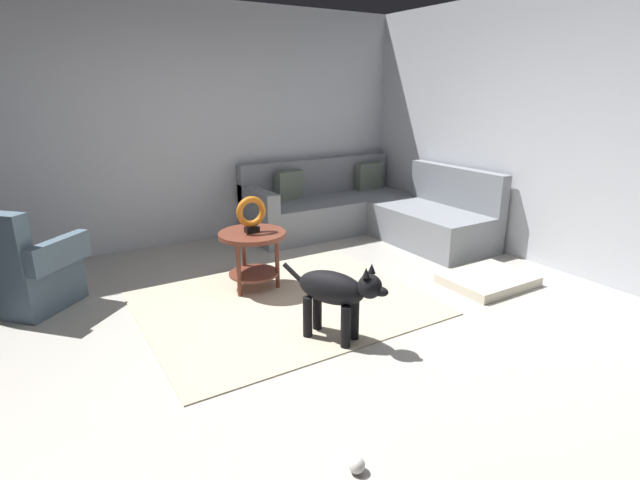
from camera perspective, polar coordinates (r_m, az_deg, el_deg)
The scene contains 11 objects.
ground_plane at distance 3.62m, azimuth -1.11°, elevation -12.71°, with size 6.00×6.00×0.10m, color #B7B2A8.
wall_back at distance 5.87m, azimuth -16.32°, elevation 12.68°, with size 6.00×0.12×2.70m, color silver.
wall_right at distance 5.28m, azimuth 28.00°, elevation 10.93°, with size 0.12×6.00×2.70m, color silver.
area_rug at distance 4.20m, azimuth -4.24°, elevation -7.40°, with size 2.30×1.90×0.01m, color #BCAD93.
sectional_couch at distance 6.10m, azimuth 5.30°, elevation 3.33°, with size 2.20×2.25×0.88m.
armchair at distance 4.67m, azimuth -31.50°, elevation -3.25°, with size 0.99×0.99×0.88m.
side_table at distance 4.40m, azimuth -7.90°, elevation -0.62°, with size 0.60×0.60×0.54m.
torus_sculpture at distance 4.31m, azimuth -8.07°, elevation 3.10°, with size 0.28×0.08×0.33m.
dog_bed_mat at distance 4.84m, azimuth 19.08°, elevation -4.44°, with size 0.80×0.60×0.09m, color beige.
dog at distance 3.48m, azimuth 1.93°, elevation -6.13°, with size 0.46×0.77×0.63m.
dog_toy_ball at distance 2.57m, azimuth 4.30°, elevation -24.79°, with size 0.08×0.08×0.08m, color silver.
Camera 1 is at (-1.58, -2.70, 1.77)m, focal length 27.30 mm.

